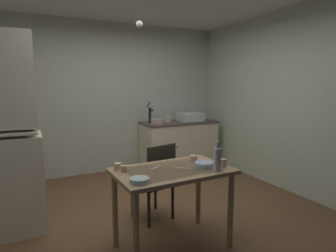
% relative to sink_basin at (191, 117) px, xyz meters
% --- Properties ---
extents(ground_plane, '(5.13, 5.13, 0.00)m').
position_rel_sink_basin_xyz_m(ground_plane, '(-1.46, -1.70, -0.95)').
color(ground_plane, brown).
extents(wall_back, '(4.23, 0.10, 2.63)m').
position_rel_sink_basin_xyz_m(wall_back, '(-1.46, 0.37, 0.36)').
color(wall_back, beige).
rests_on(wall_back, ground).
extents(wall_right, '(0.10, 4.14, 2.63)m').
position_rel_sink_basin_xyz_m(wall_right, '(0.65, -1.70, 0.36)').
color(wall_right, beige).
rests_on(wall_right, ground).
extents(counter_cabinet, '(1.42, 0.64, 0.88)m').
position_rel_sink_basin_xyz_m(counter_cabinet, '(-0.25, -0.00, -0.51)').
color(counter_cabinet, beige).
rests_on(counter_cabinet, ground).
extents(sink_basin, '(0.44, 0.34, 0.15)m').
position_rel_sink_basin_xyz_m(sink_basin, '(0.00, 0.00, 0.00)').
color(sink_basin, white).
rests_on(sink_basin, counter_cabinet).
extents(hand_pump, '(0.05, 0.27, 0.39)m').
position_rel_sink_basin_xyz_m(hand_pump, '(-0.83, 0.05, 0.09)').
color(hand_pump, '#232328').
rests_on(hand_pump, counter_cabinet).
extents(mixing_bowl_counter, '(0.25, 0.25, 0.08)m').
position_rel_sink_basin_xyz_m(mixing_bowl_counter, '(-0.72, -0.05, -0.04)').
color(mixing_bowl_counter, tan).
rests_on(mixing_bowl_counter, counter_cabinet).
extents(stoneware_crock, '(0.13, 0.13, 0.14)m').
position_rel_sink_basin_xyz_m(stoneware_crock, '(-0.48, 0.02, -0.01)').
color(stoneware_crock, beige).
rests_on(stoneware_crock, counter_cabinet).
extents(dining_table, '(1.11, 0.70, 0.78)m').
position_rel_sink_basin_xyz_m(dining_table, '(-1.60, -2.35, -0.29)').
color(dining_table, tan).
rests_on(dining_table, ground).
extents(chair_far_side, '(0.48, 0.48, 0.91)m').
position_rel_sink_basin_xyz_m(chair_far_side, '(-1.52, -1.78, -0.48)').
color(chair_far_side, '#2B2421').
rests_on(chair_far_side, ground).
extents(serving_bowl_wide, '(0.18, 0.18, 0.05)m').
position_rel_sink_basin_xyz_m(serving_bowl_wide, '(-1.30, -2.42, -0.15)').
color(serving_bowl_wide, '#9EB2C6').
rests_on(serving_bowl_wide, dining_table).
extents(soup_bowl_small, '(0.16, 0.16, 0.04)m').
position_rel_sink_basin_xyz_m(soup_bowl_small, '(-2.01, -2.55, -0.16)').
color(soup_bowl_small, '#ADD1C1').
rests_on(soup_bowl_small, dining_table).
extents(mug_dark, '(0.07, 0.07, 0.06)m').
position_rel_sink_basin_xyz_m(mug_dark, '(-2.07, -2.13, -0.15)').
color(mug_dark, beige).
rests_on(mug_dark, dining_table).
extents(teacup_cream, '(0.06, 0.06, 0.08)m').
position_rel_sink_basin_xyz_m(teacup_cream, '(-1.13, -2.50, -0.14)').
color(teacup_cream, tan).
rests_on(teacup_cream, dining_table).
extents(teacup_mint, '(0.06, 0.06, 0.06)m').
position_rel_sink_basin_xyz_m(teacup_mint, '(-2.03, -2.22, -0.15)').
color(teacup_mint, tan).
rests_on(teacup_mint, dining_table).
extents(mug_tall, '(0.07, 0.07, 0.06)m').
position_rel_sink_basin_xyz_m(mug_tall, '(-1.28, -2.21, -0.15)').
color(mug_tall, tan).
rests_on(mug_tall, dining_table).
extents(glass_bottle, '(0.07, 0.07, 0.28)m').
position_rel_sink_basin_xyz_m(glass_bottle, '(-1.26, -2.58, -0.06)').
color(glass_bottle, '#B7BCC1').
rests_on(glass_bottle, dining_table).
extents(table_knife, '(0.13, 0.15, 0.00)m').
position_rel_sink_basin_xyz_m(table_knife, '(-1.50, -2.37, -0.17)').
color(table_knife, silver).
rests_on(table_knife, dining_table).
extents(teaspoon_near_bowl, '(0.14, 0.10, 0.00)m').
position_rel_sink_basin_xyz_m(teaspoon_near_bowl, '(-1.73, -2.23, -0.17)').
color(teaspoon_near_bowl, beige).
rests_on(teaspoon_near_bowl, dining_table).
extents(pendant_bulb, '(0.08, 0.08, 0.08)m').
position_rel_sink_basin_xyz_m(pendant_bulb, '(-1.56, -1.41, 1.31)').
color(pendant_bulb, '#F9EFCC').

